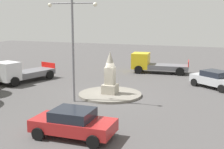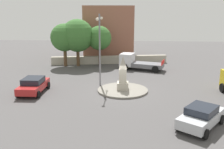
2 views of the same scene
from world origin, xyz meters
name	(u,v)px [view 2 (image 2 of 2)]	position (x,y,z in m)	size (l,w,h in m)	color
ground_plane	(123,91)	(0.00, 0.00, 0.00)	(80.00, 80.00, 0.00)	#4F4C4C
traffic_island	(123,90)	(0.00, 0.00, 0.09)	(4.72, 4.72, 0.17)	gray
monument	(123,75)	(0.00, 0.00, 1.55)	(1.05, 1.05, 3.18)	#B2AA99
streetlamp	(100,42)	(-1.82, -2.34, 4.36)	(3.62, 0.28, 7.07)	slate
car_red_far_side	(33,85)	(1.08, -8.16, 0.74)	(4.11, 2.07, 1.42)	#B22323
car_silver_passing	(201,116)	(7.28, 5.27, 0.76)	(4.20, 3.75, 1.44)	#B7BABF
truck_white_parked_right	(137,62)	(-9.13, 1.51, 0.93)	(3.52, 5.76, 2.00)	silver
stone_boundary_wall	(110,60)	(-12.57, -2.21, 0.55)	(16.31, 0.70, 1.10)	#B2AA99
corner_building	(106,32)	(-18.37, -3.23, 4.02)	(7.46, 8.79, 8.04)	#935B47
tree_near_wall	(99,38)	(-11.32, -3.51, 3.75)	(3.26, 3.26, 5.39)	brown
tree_mid_cluster	(77,36)	(-10.82, -6.39, 4.10)	(4.35, 4.35, 6.29)	brown
tree_far_corner	(64,38)	(-10.52, -8.08, 3.85)	(3.68, 3.68, 5.72)	brown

